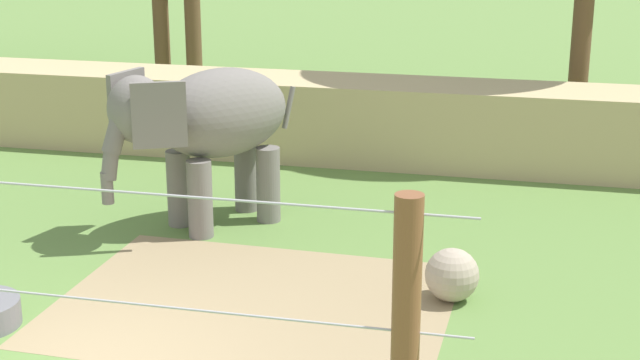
{
  "coord_description": "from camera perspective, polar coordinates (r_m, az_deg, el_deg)",
  "views": [
    {
      "loc": [
        5.2,
        -9.26,
        5.56
      ],
      "look_at": [
        2.13,
        3.9,
        1.4
      ],
      "focal_mm": 53.43,
      "sensor_mm": 36.0,
      "label": 1
    }
  ],
  "objects": [
    {
      "name": "elephant",
      "position": [
        15.95,
        -6.79,
        3.45
      ],
      "size": [
        2.98,
        3.21,
        2.76
      ],
      "color": "slate",
      "rests_on": "ground"
    },
    {
      "name": "embankment_wall",
      "position": [
        20.55,
        -1.87,
        3.84
      ],
      "size": [
        36.0,
        1.8,
        1.69
      ],
      "primitive_type": "cube",
      "color": "tan",
      "rests_on": "ground"
    },
    {
      "name": "dirt_patch",
      "position": [
        13.43,
        -4.0,
        -7.38
      ],
      "size": [
        5.53,
        4.37,
        0.01
      ],
      "primitive_type": "cube",
      "rotation": [
        0.0,
        0.0,
        -0.02
      ],
      "color": "#937F5B",
      "rests_on": "ground"
    },
    {
      "name": "enrichment_ball",
      "position": [
        13.49,
        7.91,
        -5.65
      ],
      "size": [
        0.76,
        0.76,
        0.76
      ],
      "primitive_type": "sphere",
      "color": "tan",
      "rests_on": "ground"
    }
  ]
}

